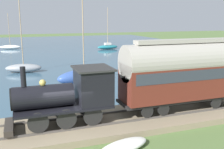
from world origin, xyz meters
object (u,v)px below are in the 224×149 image
object	(u,v)px
passenger_coach	(184,71)
steam_locomotive	(71,93)
sailboat_blue	(84,76)
sailboat_white	(10,47)
beached_dinghy	(124,146)
sailboat_teal	(108,46)
sailboat_gray	(24,68)
rowboat_off_pier	(164,86)

from	to	relation	value
passenger_coach	steam_locomotive	bearing A→B (deg)	90.00
passenger_coach	sailboat_blue	xyz separation A→B (m)	(10.70, 4.08, -2.23)
sailboat_white	beached_dinghy	world-z (taller)	sailboat_white
sailboat_teal	sailboat_gray	size ratio (longest dim) A/B	0.92
sailboat_teal	rowboat_off_pier	bearing A→B (deg)	166.01
sailboat_blue	beached_dinghy	distance (m)	14.00
sailboat_gray	beached_dinghy	size ratio (longest dim) A/B	3.07
sailboat_teal	sailboat_blue	distance (m)	29.63
sailboat_blue	beached_dinghy	size ratio (longest dim) A/B	3.29
sailboat_teal	beached_dinghy	xyz separation A→B (m)	(-41.15, 13.10, -0.33)
sailboat_blue	beached_dinghy	xyz separation A→B (m)	(-13.92, 1.42, -0.54)
sailboat_teal	passenger_coach	bearing A→B (deg)	164.17
sailboat_gray	sailboat_teal	bearing A→B (deg)	-30.83
steam_locomotive	sailboat_blue	xyz separation A→B (m)	(10.70, -3.28, -1.47)
passenger_coach	sailboat_white	world-z (taller)	sailboat_white
sailboat_teal	sailboat_gray	world-z (taller)	sailboat_gray
steam_locomotive	beached_dinghy	xyz separation A→B (m)	(-3.22, -1.86, -2.01)
sailboat_teal	beached_dinghy	size ratio (longest dim) A/B	2.83
steam_locomotive	sailboat_gray	bearing A→B (deg)	6.97
rowboat_off_pier	beached_dinghy	world-z (taller)	rowboat_off_pier
sailboat_white	sailboat_teal	size ratio (longest dim) A/B	0.87
passenger_coach	sailboat_gray	world-z (taller)	sailboat_gray
steam_locomotive	rowboat_off_pier	world-z (taller)	steam_locomotive
sailboat_blue	passenger_coach	bearing A→B (deg)	-175.93
sailboat_gray	beached_dinghy	xyz separation A→B (m)	(-21.53, -4.10, -0.35)
passenger_coach	sailboat_gray	bearing A→B (deg)	27.68
steam_locomotive	sailboat_blue	distance (m)	11.29
passenger_coach	sailboat_blue	size ratio (longest dim) A/B	0.88
sailboat_gray	rowboat_off_pier	distance (m)	16.93
steam_locomotive	sailboat_gray	xyz separation A→B (m)	(18.31, 2.24, -1.65)
sailboat_gray	rowboat_off_pier	world-z (taller)	sailboat_gray
passenger_coach	sailboat_blue	world-z (taller)	sailboat_blue
beached_dinghy	rowboat_off_pier	bearing A→B (deg)	-39.42
sailboat_gray	sailboat_blue	world-z (taller)	sailboat_blue
sailboat_blue	rowboat_off_pier	xyz separation A→B (m)	(-4.41, -6.39, -0.52)
sailboat_white	sailboat_blue	bearing A→B (deg)	-155.69
sailboat_gray	sailboat_blue	xyz separation A→B (m)	(-7.61, -5.52, 0.18)
sailboat_teal	sailboat_gray	xyz separation A→B (m)	(-19.62, 17.20, 0.02)
steam_locomotive	beached_dinghy	bearing A→B (deg)	-149.96
sailboat_white	sailboat_blue	world-z (taller)	sailboat_blue
sailboat_white	passenger_coach	bearing A→B (deg)	-153.62
beached_dinghy	steam_locomotive	bearing A→B (deg)	30.04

